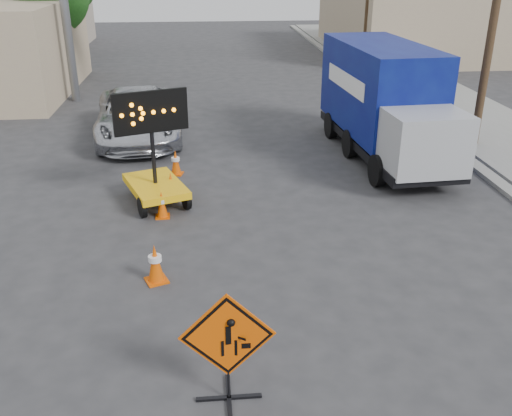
{
  "coord_description": "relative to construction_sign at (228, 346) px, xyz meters",
  "views": [
    {
      "loc": [
        -0.91,
        -7.47,
        5.9
      ],
      "look_at": [
        -0.02,
        2.14,
        1.59
      ],
      "focal_mm": 40.0,
      "sensor_mm": 36.0,
      "label": 1
    }
  ],
  "objects": [
    {
      "name": "ground",
      "position": [
        0.71,
        1.04,
        -0.94
      ],
      "size": [
        100.0,
        100.0,
        0.0
      ],
      "primitive_type": "plane",
      "color": "#2D2D30",
      "rests_on": "ground"
    },
    {
      "name": "curb_right",
      "position": [
        7.91,
        16.04,
        -0.88
      ],
      "size": [
        0.4,
        60.0,
        0.12
      ],
      "primitive_type": "cube",
      "color": "gray",
      "rests_on": "ground"
    },
    {
      "name": "sidewalk_right",
      "position": [
        10.21,
        16.04,
        -0.87
      ],
      "size": [
        4.0,
        60.0,
        0.15
      ],
      "primitive_type": "cube",
      "color": "gray",
      "rests_on": "ground"
    },
    {
      "name": "building_right_far",
      "position": [
        13.71,
        31.04,
        1.36
      ],
      "size": [
        10.0,
        14.0,
        4.6
      ],
      "primitive_type": "cube",
      "color": "tan",
      "rests_on": "ground"
    },
    {
      "name": "construction_sign",
      "position": [
        0.0,
        0.0,
        0.0
      ],
      "size": [
        1.35,
        0.96,
        1.79
      ],
      "rotation": [
        0.0,
        0.0,
        0.0
      ],
      "color": "black",
      "rests_on": "ground"
    },
    {
      "name": "arrow_board",
      "position": [
        -1.51,
        7.32,
        -0.29
      ],
      "size": [
        1.87,
        2.36,
        2.93
      ],
      "rotation": [
        0.0,
        0.0,
        0.35
      ],
      "color": "#F5B50D",
      "rests_on": "ground"
    },
    {
      "name": "pickup_truck",
      "position": [
        -2.5,
        13.11,
        -0.12
      ],
      "size": [
        3.33,
        6.18,
        1.65
      ],
      "primitive_type": "imported",
      "rotation": [
        0.0,
        0.0,
        0.1
      ],
      "color": "silver",
      "rests_on": "ground"
    },
    {
      "name": "box_truck",
      "position": [
        5.36,
        10.48,
        0.6
      ],
      "size": [
        2.67,
        7.31,
        3.41
      ],
      "rotation": [
        0.0,
        0.0,
        0.07
      ],
      "color": "black",
      "rests_on": "ground"
    },
    {
      "name": "cone_a",
      "position": [
        -1.26,
        3.39,
        -0.54
      ],
      "size": [
        0.53,
        0.53,
        0.8
      ],
      "rotation": [
        0.0,
        0.0,
        0.37
      ],
      "color": "#DE4E04",
      "rests_on": "ground"
    },
    {
      "name": "cone_b",
      "position": [
        -1.31,
        6.41,
        -0.6
      ],
      "size": [
        0.37,
        0.37,
        0.68
      ],
      "rotation": [
        0.0,
        0.0,
        0.06
      ],
      "color": "#DE4E04",
      "rests_on": "ground"
    },
    {
      "name": "cone_c",
      "position": [
        -1.14,
        7.56,
        -0.58
      ],
      "size": [
        0.47,
        0.47,
        0.73
      ],
      "rotation": [
        0.0,
        0.0,
        0.33
      ],
      "color": "#DE4E04",
      "rests_on": "ground"
    },
    {
      "name": "cone_d",
      "position": [
        -1.08,
        9.38,
        -0.58
      ],
      "size": [
        0.45,
        0.45,
        0.73
      ],
      "rotation": [
        0.0,
        0.0,
        -0.23
      ],
      "color": "#DE4E04",
      "rests_on": "ground"
    }
  ]
}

